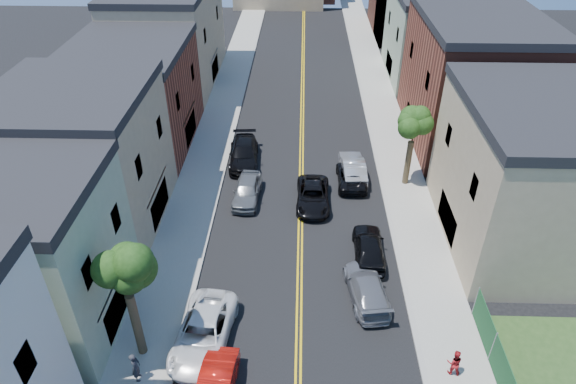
# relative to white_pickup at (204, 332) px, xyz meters

# --- Properties ---
(sidewalk_left) EXTENTS (3.20, 100.00, 0.15)m
(sidewalk_left) POSITION_rel_white_pickup_xyz_m (-3.02, 25.27, -0.72)
(sidewalk_left) COLOR gray
(sidewalk_left) RESTS_ON ground
(sidewalk_right) EXTENTS (3.20, 100.00, 0.15)m
(sidewalk_right) POSITION_rel_white_pickup_xyz_m (12.78, 25.27, -0.72)
(sidewalk_right) COLOR gray
(sidewalk_right) RESTS_ON ground
(curb_left) EXTENTS (0.30, 100.00, 0.15)m
(curb_left) POSITION_rel_white_pickup_xyz_m (-1.27, 25.27, -0.72)
(curb_left) COLOR gray
(curb_left) RESTS_ON ground
(curb_right) EXTENTS (0.30, 100.00, 0.15)m
(curb_right) POSITION_rel_white_pickup_xyz_m (11.03, 25.27, -0.72)
(curb_right) COLOR gray
(curb_right) RESTS_ON ground
(bldg_left_palegrn) EXTENTS (9.00, 8.00, 8.50)m
(bldg_left_palegrn) POSITION_rel_white_pickup_xyz_m (-9.12, 1.27, 3.46)
(bldg_left_palegrn) COLOR gray
(bldg_left_palegrn) RESTS_ON ground
(bldg_left_tan_near) EXTENTS (9.00, 10.00, 9.00)m
(bldg_left_tan_near) POSITION_rel_white_pickup_xyz_m (-9.12, 10.27, 3.71)
(bldg_left_tan_near) COLOR #998466
(bldg_left_tan_near) RESTS_ON ground
(bldg_left_brick) EXTENTS (9.00, 12.00, 8.00)m
(bldg_left_brick) POSITION_rel_white_pickup_xyz_m (-9.12, 21.27, 3.21)
(bldg_left_brick) COLOR brown
(bldg_left_brick) RESTS_ON ground
(bldg_left_tan_far) EXTENTS (9.00, 16.00, 9.50)m
(bldg_left_tan_far) POSITION_rel_white_pickup_xyz_m (-9.12, 35.27, 3.96)
(bldg_left_tan_far) COLOR #998466
(bldg_left_tan_far) RESTS_ON ground
(bldg_right_tan) EXTENTS (9.00, 12.00, 9.00)m
(bldg_right_tan) POSITION_rel_white_pickup_xyz_m (18.88, 9.27, 3.71)
(bldg_right_tan) COLOR #998466
(bldg_right_tan) RESTS_ON ground
(bldg_right_brick) EXTENTS (9.00, 14.00, 10.00)m
(bldg_right_brick) POSITION_rel_white_pickup_xyz_m (18.88, 23.27, 4.21)
(bldg_right_brick) COLOR brown
(bldg_right_brick) RESTS_ON ground
(bldg_right_palegrn) EXTENTS (9.00, 12.00, 8.50)m
(bldg_right_palegrn) POSITION_rel_white_pickup_xyz_m (18.88, 37.27, 3.46)
(bldg_right_palegrn) COLOR gray
(bldg_right_palegrn) RESTS_ON ground
(tree_left_mid) EXTENTS (5.20, 5.20, 9.29)m
(tree_left_mid) POSITION_rel_white_pickup_xyz_m (-3.00, -0.72, 5.79)
(tree_left_mid) COLOR #3C2F1E
(tree_left_mid) RESTS_ON sidewalk_left
(tree_right_far) EXTENTS (4.40, 4.40, 8.03)m
(tree_right_far) POSITION_rel_white_pickup_xyz_m (12.80, 15.28, 4.97)
(tree_right_far) COLOR #3C2F1E
(tree_right_far) RESTS_ON sidewalk_right
(white_pickup) EXTENTS (3.17, 5.92, 1.58)m
(white_pickup) POSITION_rel_white_pickup_xyz_m (0.00, 0.00, 0.00)
(white_pickup) COLOR silver
(white_pickup) RESTS_ON ground
(grey_car_left) EXTENTS (2.10, 4.68, 1.56)m
(grey_car_left) POSITION_rel_white_pickup_xyz_m (0.98, 12.93, -0.01)
(grey_car_left) COLOR slate
(grey_car_left) RESTS_ON ground
(black_car_left) EXTENTS (2.66, 5.75, 1.63)m
(black_car_left) POSITION_rel_white_pickup_xyz_m (0.22, 18.11, 0.02)
(black_car_left) COLOR black
(black_car_left) RESTS_ON ground
(grey_car_right) EXTENTS (2.64, 5.19, 1.44)m
(grey_car_right) POSITION_rel_white_pickup_xyz_m (8.68, 3.49, -0.07)
(grey_car_right) COLOR slate
(grey_car_right) RESTS_ON ground
(black_car_right) EXTENTS (1.96, 4.67, 1.58)m
(black_car_right) POSITION_rel_white_pickup_xyz_m (9.16, 6.95, -0.00)
(black_car_right) COLOR black
(black_car_right) RESTS_ON ground
(silver_car_right) EXTENTS (1.95, 4.94, 1.60)m
(silver_car_right) POSITION_rel_white_pickup_xyz_m (8.84, 16.26, 0.01)
(silver_car_right) COLOR #A0A1A7
(silver_car_right) RESTS_ON ground
(dark_car_right_far) EXTENTS (2.15, 4.60, 1.27)m
(dark_car_right_far) POSITION_rel_white_pickup_xyz_m (8.68, 15.29, -0.15)
(dark_car_right_far) COLOR black
(dark_car_right_far) RESTS_ON ground
(black_suv_lane) EXTENTS (2.36, 5.04, 1.39)m
(black_suv_lane) POSITION_rel_white_pickup_xyz_m (5.73, 12.48, -0.09)
(black_suv_lane) COLOR black
(black_suv_lane) RESTS_ON ground
(pedestrian_left) EXTENTS (0.52, 0.69, 1.73)m
(pedestrian_left) POSITION_rel_white_pickup_xyz_m (-2.81, -2.31, 0.22)
(pedestrian_left) COLOR #26272D
(pedestrian_left) RESTS_ON sidewalk_left
(pedestrian_right) EXTENTS (0.83, 0.69, 1.53)m
(pedestrian_right) POSITION_rel_white_pickup_xyz_m (12.36, -1.52, 0.12)
(pedestrian_right) COLOR #A7191E
(pedestrian_right) RESTS_ON sidewalk_right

